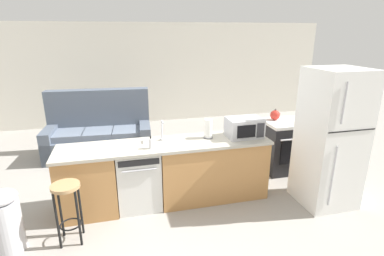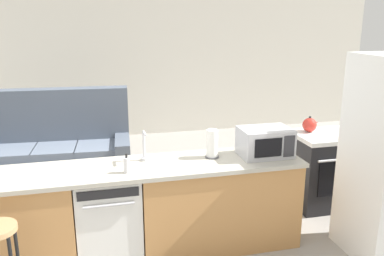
# 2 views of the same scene
# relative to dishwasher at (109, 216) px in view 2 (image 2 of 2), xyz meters

# --- Properties ---
(ground_plane) EXTENTS (24.00, 24.00, 0.00)m
(ground_plane) POSITION_rel_dishwasher_xyz_m (0.25, 0.00, -0.42)
(ground_plane) COLOR gray
(wall_back) EXTENTS (10.00, 0.06, 2.60)m
(wall_back) POSITION_rel_dishwasher_xyz_m (0.55, 4.20, 0.88)
(wall_back) COLOR silver
(wall_back) RESTS_ON ground_plane
(kitchen_counter) EXTENTS (2.94, 0.66, 0.90)m
(kitchen_counter) POSITION_rel_dishwasher_xyz_m (0.49, 0.00, -0.00)
(kitchen_counter) COLOR #B77F47
(kitchen_counter) RESTS_ON ground_plane
(dishwasher) EXTENTS (0.58, 0.61, 0.84)m
(dishwasher) POSITION_rel_dishwasher_xyz_m (0.00, 0.00, 0.00)
(dishwasher) COLOR silver
(dishwasher) RESTS_ON ground_plane
(stove_range) EXTENTS (0.76, 0.68, 0.90)m
(stove_range) POSITION_rel_dishwasher_xyz_m (2.60, 0.55, 0.03)
(stove_range) COLOR black
(stove_range) RESTS_ON ground_plane
(microwave) EXTENTS (0.50, 0.37, 0.28)m
(microwave) POSITION_rel_dishwasher_xyz_m (1.56, -0.00, 0.62)
(microwave) COLOR #B7B7BC
(microwave) RESTS_ON kitchen_counter
(sink_faucet) EXTENTS (0.07, 0.18, 0.30)m
(sink_faucet) POSITION_rel_dishwasher_xyz_m (0.37, 0.13, 0.61)
(sink_faucet) COLOR silver
(sink_faucet) RESTS_ON kitchen_counter
(paper_towel_roll) EXTENTS (0.14, 0.14, 0.28)m
(paper_towel_roll) POSITION_rel_dishwasher_xyz_m (1.03, 0.07, 0.62)
(paper_towel_roll) COLOR #4C4C51
(paper_towel_roll) RESTS_ON kitchen_counter
(soap_bottle) EXTENTS (0.06, 0.06, 0.18)m
(soap_bottle) POSITION_rel_dishwasher_xyz_m (0.18, -0.14, 0.55)
(soap_bottle) COLOR silver
(soap_bottle) RESTS_ON kitchen_counter
(kettle) EXTENTS (0.21, 0.17, 0.19)m
(kettle) POSITION_rel_dishwasher_xyz_m (2.43, 0.68, 0.56)
(kettle) COLOR red
(kettle) RESTS_ON stove_range
(couch) EXTENTS (2.06, 1.04, 1.27)m
(couch) POSITION_rel_dishwasher_xyz_m (-0.61, 2.14, -0.03)
(couch) COLOR #515B6B
(couch) RESTS_ON ground_plane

